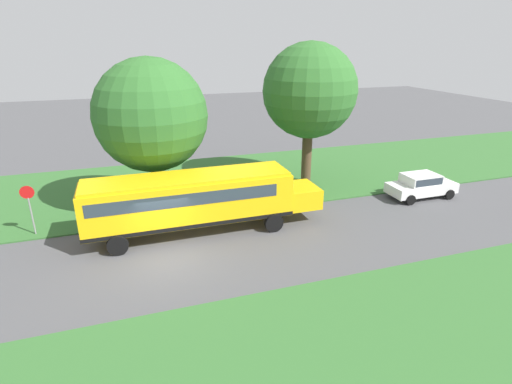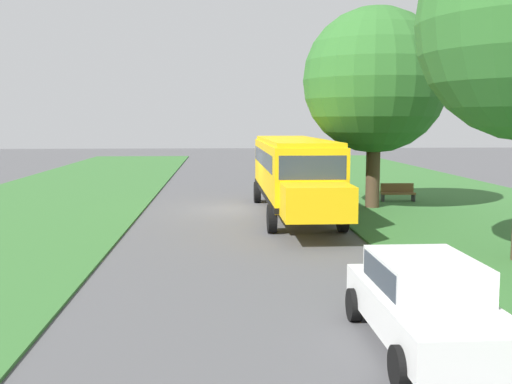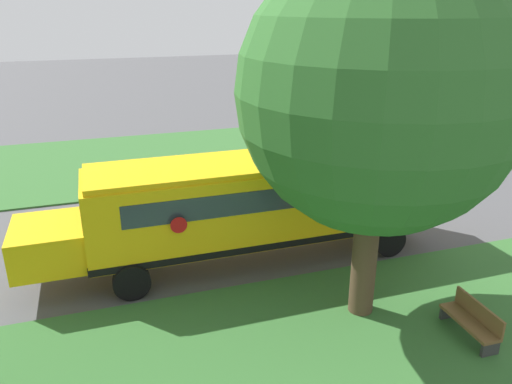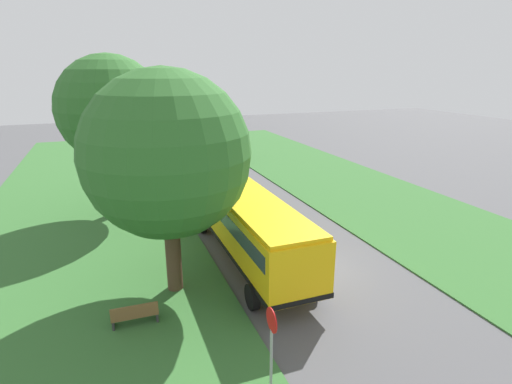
# 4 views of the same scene
# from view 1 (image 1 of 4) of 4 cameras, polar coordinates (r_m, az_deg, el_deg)

# --- Properties ---
(ground_plane) EXTENTS (120.00, 120.00, 0.00)m
(ground_plane) POSITION_cam_1_polar(r_m,az_deg,el_deg) (19.34, -12.43, -9.25)
(ground_plane) COLOR #4C4C4F
(grass_verge) EXTENTS (12.00, 80.00, 0.08)m
(grass_verge) POSITION_cam_1_polar(r_m,az_deg,el_deg) (28.44, -14.77, 0.60)
(grass_verge) COLOR #33662D
(grass_verge) RESTS_ON ground
(school_bus) EXTENTS (2.84, 12.42, 3.16)m
(school_bus) POSITION_cam_1_polar(r_m,az_deg,el_deg) (20.82, -8.74, -0.86)
(school_bus) COLOR yellow
(school_bus) RESTS_ON ground
(car_white_nearest) EXTENTS (2.02, 4.40, 1.56)m
(car_white_nearest) POSITION_cam_1_polar(r_m,az_deg,el_deg) (27.77, 22.51, 1.02)
(car_white_nearest) COLOR silver
(car_white_nearest) RESTS_ON ground
(oak_tree_beside_bus) EXTENTS (6.30, 6.30, 8.80)m
(oak_tree_beside_bus) POSITION_cam_1_polar(r_m,az_deg,el_deg) (23.37, -14.79, 10.44)
(oak_tree_beside_bus) COLOR #4C3826
(oak_tree_beside_bus) RESTS_ON ground
(oak_tree_roadside_mid) EXTENTS (6.25, 6.25, 9.57)m
(oak_tree_roadside_mid) POSITION_cam_1_polar(r_m,az_deg,el_deg) (27.48, 7.94, 13.95)
(oak_tree_roadside_mid) COLOR #4C3826
(oak_tree_roadside_mid) RESTS_ON ground
(stop_sign) EXTENTS (0.08, 0.68, 2.74)m
(stop_sign) POSITION_cam_1_polar(r_m,az_deg,el_deg) (23.31, -29.63, -1.57)
(stop_sign) COLOR gray
(stop_sign) RESTS_ON ground
(park_bench) EXTENTS (1.61, 0.55, 0.92)m
(park_bench) POSITION_cam_1_polar(r_m,az_deg,el_deg) (26.24, -18.28, -0.48)
(park_bench) COLOR brown
(park_bench) RESTS_ON ground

